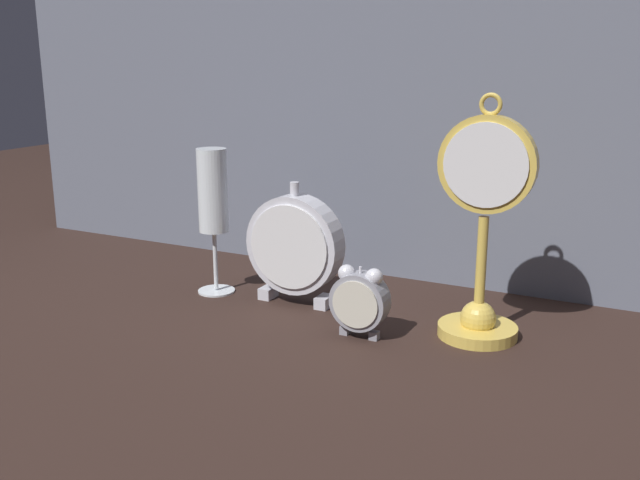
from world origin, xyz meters
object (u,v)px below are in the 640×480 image
at_px(alarm_clock_twin_bell, 360,299).
at_px(mantel_clock_silver, 295,245).
at_px(champagne_flute, 213,200).
at_px(pocket_watch_on_stand, 482,243).

relative_size(alarm_clock_twin_bell, mantel_clock_silver, 0.53).
bearing_deg(alarm_clock_twin_bell, champagne_flute, 165.96).
bearing_deg(champagne_flute, alarm_clock_twin_bell, -14.04).
bearing_deg(mantel_clock_silver, alarm_clock_twin_bell, -29.61).
bearing_deg(pocket_watch_on_stand, mantel_clock_silver, 178.67).
height_order(pocket_watch_on_stand, champagne_flute, pocket_watch_on_stand).
bearing_deg(alarm_clock_twin_bell, pocket_watch_on_stand, 27.90).
xyz_separation_m(alarm_clock_twin_bell, mantel_clock_silver, (-0.15, 0.08, 0.04)).
height_order(alarm_clock_twin_bell, mantel_clock_silver, mantel_clock_silver).
height_order(pocket_watch_on_stand, mantel_clock_silver, pocket_watch_on_stand).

